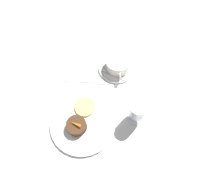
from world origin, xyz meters
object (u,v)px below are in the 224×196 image
(dinner_plate, at_px, (83,123))
(coffee_cup, at_px, (118,63))
(wine_glass, at_px, (138,110))
(fork, at_px, (91,82))
(dessert_cake, at_px, (77,126))

(dinner_plate, xyz_separation_m, coffee_cup, (-0.23, 0.16, 0.03))
(wine_glass, relative_size, fork, 0.70)
(fork, bearing_deg, dinner_plate, -14.36)
(coffee_cup, distance_m, fork, 0.13)
(coffee_cup, relative_size, fork, 0.65)
(wine_glass, bearing_deg, dinner_plate, -89.27)
(dinner_plate, relative_size, fork, 1.30)
(dessert_cake, bearing_deg, fork, 160.71)
(wine_glass, bearing_deg, coffee_cup, -169.91)
(wine_glass, relative_size, dessert_cake, 1.81)
(coffee_cup, bearing_deg, wine_glass, 10.09)
(coffee_cup, relative_size, wine_glass, 0.93)
(fork, bearing_deg, dessert_cake, -19.29)
(dessert_cake, bearing_deg, coffee_cup, 142.63)
(dinner_plate, bearing_deg, dessert_cake, -58.16)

